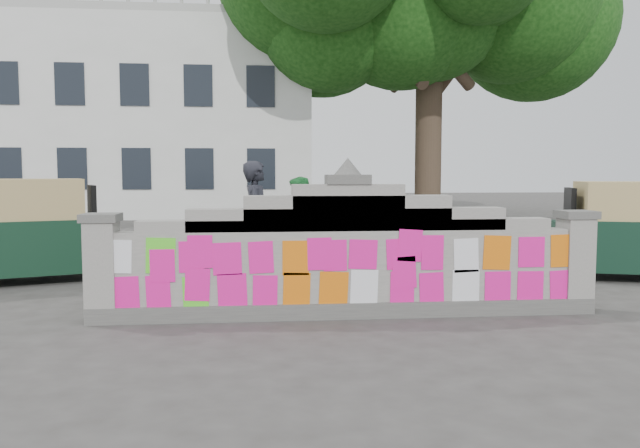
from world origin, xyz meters
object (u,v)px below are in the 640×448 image
Objects in this scene: cyclist_bike at (257,261)px; rickshaw_left at (10,229)px; cyclist_rider at (257,237)px; pedestrian at (300,225)px.

rickshaw_left reaches higher than cyclist_bike.
cyclist_rider is (0.00, 0.00, 0.36)m from cyclist_bike.
cyclist_rider reaches higher than rickshaw_left.
rickshaw_left is (-4.12, 1.60, 0.02)m from cyclist_rider.
pedestrian is 0.55× the size of rickshaw_left.
pedestrian is at bearing -16.91° from cyclist_rider.
pedestrian reaches higher than rickshaw_left.
pedestrian is (0.78, 2.11, 0.36)m from cyclist_bike.
pedestrian is at bearing -13.72° from rickshaw_left.
rickshaw_left is at bearing -117.31° from pedestrian.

